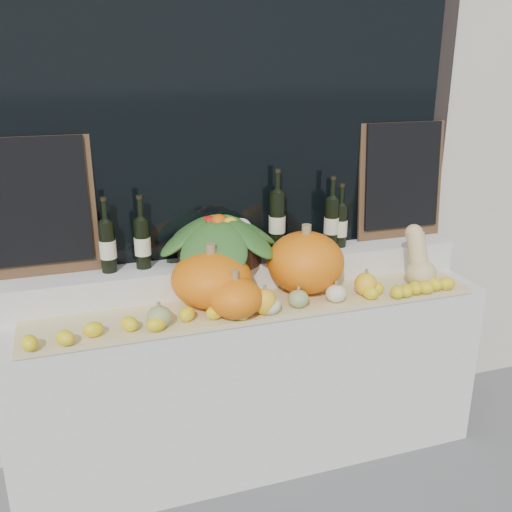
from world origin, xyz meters
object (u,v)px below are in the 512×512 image
(pumpkin_right, at_px, (306,262))
(produce_bowl, at_px, (219,238))
(wine_bottle_tall, at_px, (277,221))
(pumpkin_left, at_px, (212,279))
(butternut_squash, at_px, (419,261))

(pumpkin_right, height_order, produce_bowl, produce_bowl)
(wine_bottle_tall, bearing_deg, pumpkin_left, -148.41)
(produce_bowl, height_order, wine_bottle_tall, wine_bottle_tall)
(butternut_squash, xyz_separation_m, wine_bottle_tall, (-0.63, 0.33, 0.17))
(pumpkin_left, relative_size, wine_bottle_tall, 0.87)
(wine_bottle_tall, bearing_deg, pumpkin_right, -75.66)
(pumpkin_right, distance_m, wine_bottle_tall, 0.28)
(produce_bowl, bearing_deg, wine_bottle_tall, 8.36)
(pumpkin_right, distance_m, butternut_squash, 0.58)
(butternut_squash, relative_size, wine_bottle_tall, 0.69)
(pumpkin_right, distance_m, produce_bowl, 0.43)
(pumpkin_left, relative_size, butternut_squash, 1.26)
(produce_bowl, distance_m, wine_bottle_tall, 0.32)
(pumpkin_left, xyz_separation_m, butternut_squash, (1.03, -0.08, -0.00))
(pumpkin_right, xyz_separation_m, produce_bowl, (-0.37, 0.19, 0.10))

